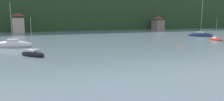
# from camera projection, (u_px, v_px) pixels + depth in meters

# --- Properties ---
(wooded_hillside) EXTENTS (352.00, 49.04, 41.47)m
(wooded_hillside) POSITION_uv_depth(u_px,v_px,m) (49.00, 13.00, 115.55)
(wooded_hillside) COLOR #264223
(wooded_hillside) RESTS_ON ground_plane
(shore_building_west) EXTENTS (4.51, 5.09, 8.12)m
(shore_building_west) POSITION_uv_depth(u_px,v_px,m) (19.00, 23.00, 80.33)
(shore_building_west) COLOR #BCB29E
(shore_building_west) RESTS_ON ground_plane
(shore_building_westcentral) EXTENTS (4.98, 5.74, 7.45)m
(shore_building_westcentral) POSITION_uv_depth(u_px,v_px,m) (158.00, 23.00, 105.97)
(shore_building_westcentral) COLOR gray
(shore_building_westcentral) RESTS_ON ground_plane
(sailboat_far_0) EXTENTS (7.42, 3.59, 8.72)m
(sailboat_far_0) POSITION_uv_depth(u_px,v_px,m) (13.00, 45.00, 37.66)
(sailboat_far_0) COLOR white
(sailboat_far_0) RESTS_ON ground_plane
(sailboat_far_1) EXTENTS (1.90, 4.36, 6.08)m
(sailboat_far_1) POSITION_uv_depth(u_px,v_px,m) (216.00, 39.00, 50.97)
(sailboat_far_1) COLOR red
(sailboat_far_1) RESTS_ON ground_plane
(sailboat_mid_3) EXTENTS (3.73, 4.10, 5.78)m
(sailboat_mid_3) POSITION_uv_depth(u_px,v_px,m) (33.00, 54.00, 28.31)
(sailboat_mid_3) COLOR black
(sailboat_mid_3) RESTS_ON ground_plane
(sailboat_far_10) EXTENTS (5.99, 7.07, 11.57)m
(sailboat_far_10) POSITION_uv_depth(u_px,v_px,m) (201.00, 35.00, 62.87)
(sailboat_far_10) COLOR navy
(sailboat_far_10) RESTS_ON ground_plane
(mooring_buoy_near) EXTENTS (0.43, 0.43, 0.43)m
(mooring_buoy_near) POSITION_uv_depth(u_px,v_px,m) (179.00, 47.00, 37.89)
(mooring_buoy_near) COLOR orange
(mooring_buoy_near) RESTS_ON ground_plane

